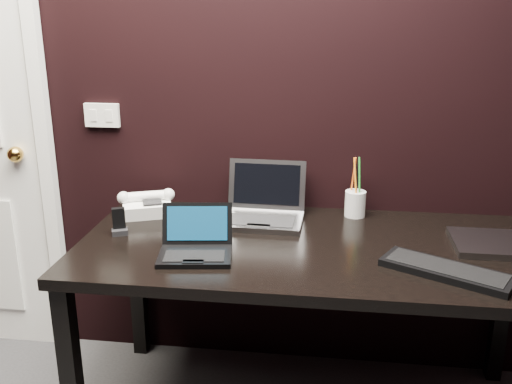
# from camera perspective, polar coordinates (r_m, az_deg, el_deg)

# --- Properties ---
(wall_back) EXTENTS (4.00, 0.00, 4.00)m
(wall_back) POSITION_cam_1_polar(r_m,az_deg,el_deg) (2.36, -1.01, 11.71)
(wall_back) COLOR black
(wall_back) RESTS_ON ground
(wall_switch) EXTENTS (0.15, 0.02, 0.10)m
(wall_switch) POSITION_cam_1_polar(r_m,az_deg,el_deg) (2.54, -15.15, 7.42)
(wall_switch) COLOR silver
(wall_switch) RESTS_ON wall_back
(desk) EXTENTS (1.70, 0.80, 0.74)m
(desk) POSITION_cam_1_polar(r_m,az_deg,el_deg) (2.11, 5.61, -7.11)
(desk) COLOR black
(desk) RESTS_ON ground
(netbook) EXTENTS (0.27, 0.25, 0.16)m
(netbook) POSITION_cam_1_polar(r_m,az_deg,el_deg) (1.98, -6.05, -5.42)
(netbook) COLOR black
(netbook) RESTS_ON desk
(silver_laptop) EXTENTS (0.33, 0.30, 0.22)m
(silver_laptop) POSITION_cam_1_polar(r_m,az_deg,el_deg) (2.28, 0.72, -1.85)
(silver_laptop) COLOR gray
(silver_laptop) RESTS_ON desk
(ext_keyboard) EXTENTS (0.42, 0.32, 0.03)m
(ext_keyboard) POSITION_cam_1_polar(r_m,az_deg,el_deg) (1.94, 18.49, -7.45)
(ext_keyboard) COLOR black
(ext_keyboard) RESTS_ON desk
(closed_laptop) EXTENTS (0.35, 0.25, 0.02)m
(closed_laptop) POSITION_cam_1_polar(r_m,az_deg,el_deg) (2.22, 23.42, -4.81)
(closed_laptop) COLOR gray
(closed_laptop) RESTS_ON desk
(desk_phone) EXTENTS (0.24, 0.23, 0.12)m
(desk_phone) POSITION_cam_1_polar(r_m,az_deg,el_deg) (2.40, -10.88, -1.21)
(desk_phone) COLOR white
(desk_phone) RESTS_ON desk
(mobile_phone) EXTENTS (0.07, 0.07, 0.10)m
(mobile_phone) POSITION_cam_1_polar(r_m,az_deg,el_deg) (2.21, -13.52, -3.15)
(mobile_phone) COLOR black
(mobile_phone) RESTS_ON desk
(pen_cup) EXTENTS (0.09, 0.09, 0.25)m
(pen_cup) POSITION_cam_1_polar(r_m,az_deg,el_deg) (2.36, 9.89, -1.04)
(pen_cup) COLOR silver
(pen_cup) RESTS_ON desk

